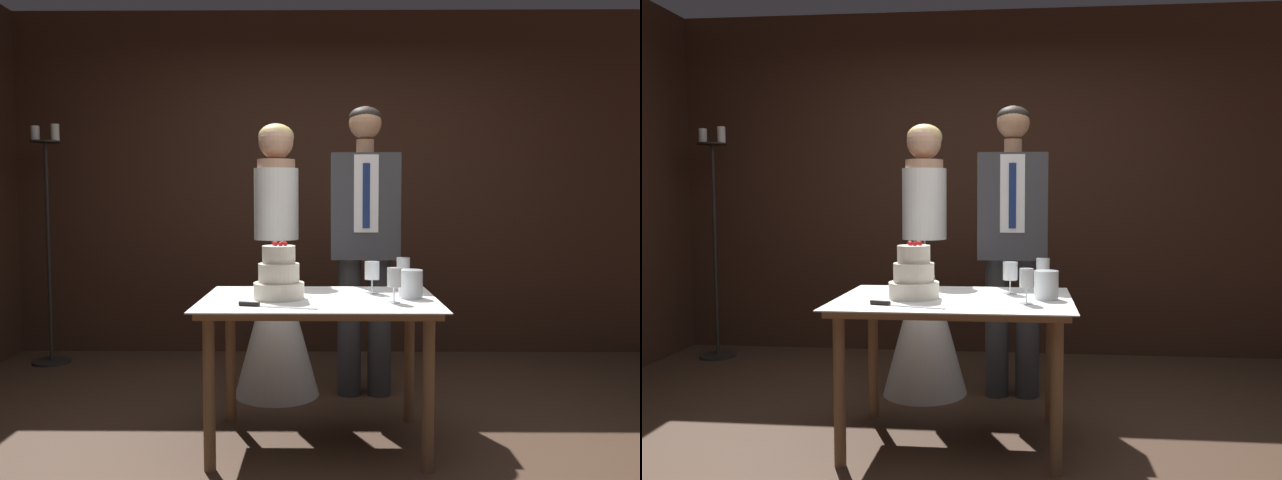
# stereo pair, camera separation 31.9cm
# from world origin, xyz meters

# --- Properties ---
(ground_plane) EXTENTS (40.00, 40.00, 0.00)m
(ground_plane) POSITION_xyz_m (0.00, 0.00, 0.00)
(ground_plane) COLOR #422D21
(wall_back) EXTENTS (5.36, 0.12, 2.74)m
(wall_back) POSITION_xyz_m (0.00, 2.17, 1.37)
(wall_back) COLOR #382116
(wall_back) RESTS_ON ground_plane
(cake_table) EXTENTS (1.18, 0.83, 0.75)m
(cake_table) POSITION_xyz_m (-0.10, 0.20, 0.66)
(cake_table) COLOR brown
(cake_table) RESTS_ON ground_plane
(tiered_cake) EXTENTS (0.26, 0.26, 0.29)m
(tiered_cake) POSITION_xyz_m (-0.30, 0.18, 0.86)
(tiered_cake) COLOR silver
(tiered_cake) RESTS_ON cake_table
(cake_knife) EXTENTS (0.38, 0.12, 0.02)m
(cake_knife) POSITION_xyz_m (-0.36, -0.05, 0.76)
(cake_knife) COLOR silver
(cake_knife) RESTS_ON cake_table
(wine_glass_near) EXTENTS (0.07, 0.07, 0.18)m
(wine_glass_near) POSITION_xyz_m (0.35, 0.43, 0.88)
(wine_glass_near) COLOR silver
(wine_glass_near) RESTS_ON cake_table
(wine_glass_middle) EXTENTS (0.08, 0.08, 0.17)m
(wine_glass_middle) POSITION_xyz_m (0.18, 0.37, 0.86)
(wine_glass_middle) COLOR silver
(wine_glass_middle) RESTS_ON cake_table
(wine_glass_far) EXTENTS (0.07, 0.07, 0.17)m
(wine_glass_far) POSITION_xyz_m (0.26, 0.07, 0.87)
(wine_glass_far) COLOR silver
(wine_glass_far) RESTS_ON cake_table
(hurricane_candle) EXTENTS (0.12, 0.12, 0.14)m
(hurricane_candle) POSITION_xyz_m (0.36, 0.21, 0.82)
(hurricane_candle) COLOR silver
(hurricane_candle) RESTS_ON cake_table
(bride) EXTENTS (0.54, 0.54, 1.72)m
(bride) POSITION_xyz_m (-0.38, 1.00, 0.64)
(bride) COLOR white
(bride) RESTS_ON ground_plane
(groom) EXTENTS (0.43, 0.25, 1.83)m
(groom) POSITION_xyz_m (0.18, 1.00, 1.02)
(groom) COLOR #38383D
(groom) RESTS_ON ground_plane
(candle_stand) EXTENTS (0.28, 0.28, 1.81)m
(candle_stand) POSITION_xyz_m (-2.16, 1.75, 0.83)
(candle_stand) COLOR black
(candle_stand) RESTS_ON ground_plane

